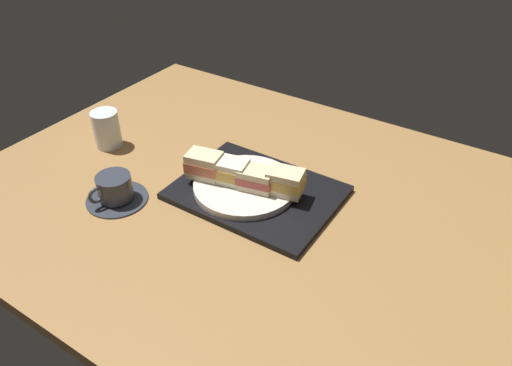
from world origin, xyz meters
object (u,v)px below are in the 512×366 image
at_px(sandwich_inner_near, 257,178).
at_px(sandwich_farmost, 204,165).
at_px(drinking_glass, 107,129).
at_px(sandwich_inner_far, 231,171).
at_px(sandwich_nearmost, 285,182).
at_px(sandwich_plate, 244,186).
at_px(coffee_cup, 115,190).

xyz_separation_m(sandwich_inner_near, sandwich_farmost, (0.13, 0.03, 0.01)).
bearing_deg(drinking_glass, sandwich_inner_far, -178.63).
relative_size(sandwich_nearmost, drinking_glass, 0.93).
height_order(sandwich_plate, drinking_glass, drinking_glass).
distance_m(sandwich_nearmost, drinking_glass, 0.52).
bearing_deg(sandwich_nearmost, sandwich_inner_far, 14.20).
distance_m(coffee_cup, drinking_glass, 0.25).
height_order(sandwich_plate, sandwich_farmost, sandwich_farmost).
xyz_separation_m(sandwich_inner_far, coffee_cup, (0.20, 0.17, -0.03)).
xyz_separation_m(sandwich_nearmost, coffee_cup, (0.33, 0.20, -0.03)).
height_order(sandwich_inner_far, sandwich_farmost, sandwich_farmost).
distance_m(sandwich_nearmost, sandwich_farmost, 0.19).
height_order(sandwich_farmost, drinking_glass, drinking_glass).
bearing_deg(sandwich_farmost, sandwich_inner_far, -165.80).
bearing_deg(drinking_glass, sandwich_plate, -177.66).
bearing_deg(sandwich_farmost, drinking_glass, -1.12).
bearing_deg(sandwich_plate, sandwich_nearmost, -165.80).
relative_size(sandwich_inner_near, sandwich_inner_far, 1.04).
relative_size(sandwich_inner_near, drinking_glass, 0.93).
height_order(sandwich_plate, sandwich_inner_far, sandwich_inner_far).
bearing_deg(drinking_glass, sandwich_nearmost, -175.46).
relative_size(coffee_cup, drinking_glass, 1.42).
relative_size(sandwich_farmost, coffee_cup, 0.64).
bearing_deg(sandwich_inner_far, sandwich_farmost, 14.20).
relative_size(sandwich_plate, sandwich_inner_far, 2.70).
height_order(sandwich_nearmost, sandwich_inner_far, sandwich_nearmost).
distance_m(sandwich_inner_far, sandwich_farmost, 0.06).
relative_size(sandwich_plate, sandwich_nearmost, 2.57).
bearing_deg(coffee_cup, sandwich_nearmost, -148.41).
height_order(sandwich_nearmost, sandwich_farmost, sandwich_farmost).
bearing_deg(sandwich_inner_far, coffee_cup, 40.04).
relative_size(sandwich_nearmost, coffee_cup, 0.66).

